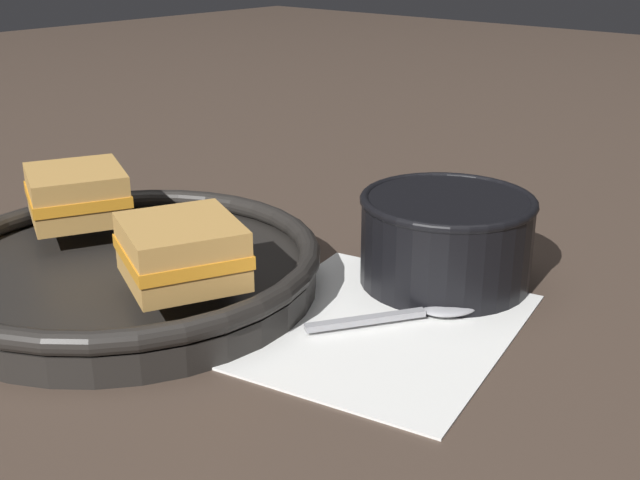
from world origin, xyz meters
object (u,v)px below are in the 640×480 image
Objects in this scene: soup_bowl at (446,235)px; sandwich_near_left at (182,251)px; spoon at (428,311)px; sandwich_near_right at (77,194)px; skillet at (126,268)px.

soup_bowl is 0.23m from sandwich_near_left.
sandwich_near_left is at bearing 153.40° from soup_bowl.
soup_bowl is 1.14× the size of spoon.
soup_bowl is 1.27× the size of sandwich_near_right.
skillet is at bearing 82.59° from sandwich_near_left.
sandwich_near_left reaches higher than skillet.
sandwich_near_right is at bearing 140.86° from spoon.
sandwich_near_left is at bearing -98.67° from sandwich_near_right.
sandwich_near_left is 0.18m from sandwich_near_right.
sandwich_near_right is at bearing 122.06° from soup_bowl.
soup_bowl is at bearing -45.14° from skillet.
spoon is at bearing -156.51° from soup_bowl.
soup_bowl is 0.35× the size of skillet.
skillet is at bearing 134.86° from soup_bowl.
spoon is 1.11× the size of sandwich_near_right.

